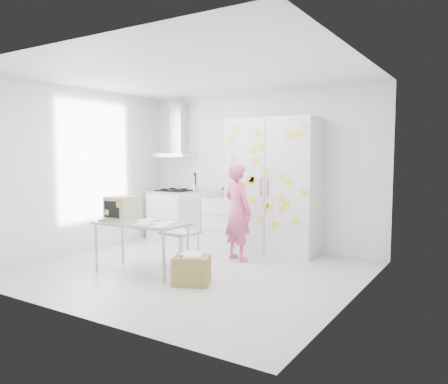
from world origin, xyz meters
The scene contains 10 objects.
floor centered at (0.00, 0.00, -0.01)m, with size 4.50×4.00×0.02m, color silver.
walls centered at (0.00, 0.72, 1.35)m, with size 4.52×4.01×2.70m.
ceiling centered at (0.00, 0.00, 2.70)m, with size 4.50×4.00×0.02m, color white.
counter_run centered at (-1.20, 1.70, 0.47)m, with size 1.84×0.63×1.28m.
range_hood centered at (-1.65, 1.84, 1.96)m, with size 0.70×0.48×1.01m.
tall_cabinet centered at (0.45, 1.67, 1.10)m, with size 1.50×0.68×2.20m.
person centered at (0.23, 0.89, 0.74)m, with size 0.54×0.36×1.49m, color #DA5486.
desk centered at (-0.81, -0.38, 0.77)m, with size 1.31×0.70×1.02m.
chair centered at (-0.30, 0.24, 0.57)m, with size 0.48×0.48×1.00m.
cardboard_box centered at (0.38, -0.50, 0.18)m, with size 0.55×0.50×0.39m.
Camera 1 is at (3.56, -4.81, 1.62)m, focal length 35.00 mm.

